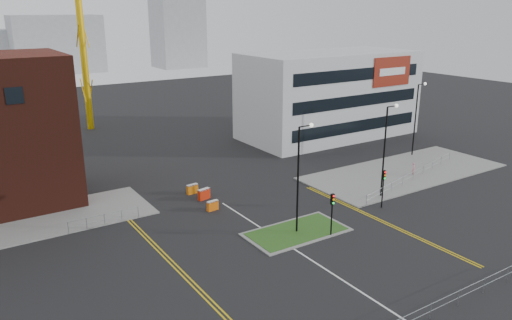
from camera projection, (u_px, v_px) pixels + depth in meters
The scene contains 24 objects.
ground at pixel (345, 281), 34.06m from camera, with size 200.00×200.00×0.00m, color black.
pavement_right at pixel (404, 172), 56.72m from camera, with size 24.00×10.00×0.12m, color slate.
island_kerb at pixel (297, 232), 41.50m from camera, with size 8.60×4.60×0.08m, color slate.
grass_island at pixel (297, 232), 41.50m from camera, with size 8.00×4.00×0.12m, color #244F1A.
office_block at pixel (329, 94), 71.49m from camera, with size 25.00×12.20×12.00m.
streetlamp_island at pixel (300, 170), 40.05m from camera, with size 1.46×0.36×9.18m.
streetlamp_right_near at pixel (386, 144), 47.90m from camera, with size 1.46×0.36×9.18m.
streetlamp_right_far at pixel (417, 113), 61.61m from camera, with size 1.46×0.36×9.18m.
traffic_light_island at pixel (332, 206), 40.19m from camera, with size 0.28×0.33×3.65m.
traffic_light_right at pixel (384, 182), 45.96m from camera, with size 0.28×0.33×3.65m.
railing_front at pixel (416, 315), 29.01m from camera, with size 24.05×0.05×1.10m.
railing_left at pixel (104, 218), 42.55m from camera, with size 6.05×0.05×1.10m.
railing_right at pixel (413, 174), 53.73m from camera, with size 19.05×5.05×1.10m.
centre_line at pixel (325, 269), 35.66m from camera, with size 0.15×30.00×0.01m, color silver.
yellow_left_a at pixel (164, 257), 37.39m from camera, with size 0.12×24.00×0.01m, color gold.
yellow_left_b at pixel (167, 256), 37.54m from camera, with size 0.12×24.00×0.01m, color gold.
yellow_right_a at pixel (378, 220), 43.81m from camera, with size 0.12×20.00×0.01m, color gold.
yellow_right_b at pixel (381, 220), 43.97m from camera, with size 0.12×20.00×0.01m, color gold.
skyline_b at pixel (57, 44), 141.20m from camera, with size 24.00×12.00×16.00m, color gray.
skyline_c at pixel (177, 21), 153.66m from camera, with size 14.00×12.00×28.00m, color gray.
pedestrian at pixel (414, 169), 55.28m from camera, with size 0.56×0.37×1.54m, color pink.
barrier_left at pixel (213, 205), 45.90m from camera, with size 1.14×0.49×0.93m.
barrier_mid at pixel (192, 189), 50.02m from camera, with size 1.20×0.50×0.98m.
barrier_right at pixel (204, 194), 48.53m from camera, with size 1.34×0.70×1.07m.
Camera 1 is at (-21.49, -21.98, 17.90)m, focal length 35.00 mm.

